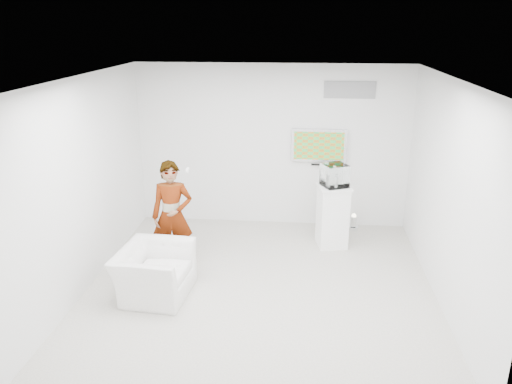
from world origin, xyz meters
TOP-DOWN VIEW (x-y plane):
  - room at (0.00, 0.00)m, footprint 5.01×5.01m
  - tv at (0.85, 2.45)m, footprint 1.00×0.08m
  - logo_decal at (1.35, 2.49)m, footprint 0.90×0.02m
  - person at (-1.40, 0.50)m, footprint 0.68×0.49m
  - armchair at (-1.47, -0.37)m, footprint 1.02×1.14m
  - pedestal at (1.10, 1.54)m, footprint 0.61×0.61m
  - floor_uplight at (1.54, 2.26)m, footprint 0.21×0.21m
  - vitrine at (1.10, 1.54)m, footprint 0.50×0.50m
  - console at (1.10, 1.54)m, footprint 0.05×0.15m
  - wii_remote at (-1.18, 0.68)m, footprint 0.05×0.16m

SIDE VIEW (x-z plane):
  - floor_uplight at x=1.54m, z-range 0.00..0.30m
  - armchair at x=-1.47m, z-range 0.00..0.70m
  - pedestal at x=1.10m, z-range 0.00..1.08m
  - person at x=-1.40m, z-range 0.00..1.72m
  - console at x=1.10m, z-range 1.08..1.28m
  - vitrine at x=1.10m, z-range 1.08..1.45m
  - room at x=0.00m, z-range 0.00..3.00m
  - wii_remote at x=-1.18m, z-range 1.53..1.57m
  - tv at x=0.85m, z-range 1.25..1.85m
  - logo_decal at x=1.35m, z-range 2.40..2.70m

